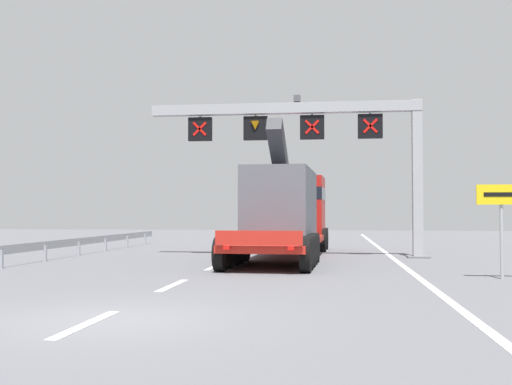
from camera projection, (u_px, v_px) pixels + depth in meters
The scene contains 7 objects.
ground at pixel (113, 319), 10.63m from camera, with size 112.00×112.00×0.00m, color #5B5B60.
lane_markings at pixel (261, 246), 34.60m from camera, with size 0.20×62.89×0.01m.
edge_line_right at pixel (402, 265), 21.74m from camera, with size 0.20×63.00×0.01m, color silver.
overhead_lane_gantry at pixel (316, 131), 26.02m from camera, with size 11.77×0.90×6.86m.
heavy_haul_truck_red at pixel (288, 210), 26.48m from camera, with size 3.46×14.14×5.30m.
exit_sign_yellow at pixel (502, 208), 17.16m from camera, with size 1.37×0.15×2.65m.
guardrail_left at pixel (44, 247), 23.54m from camera, with size 0.13×28.17×0.76m.
Camera 1 is at (3.81, -10.30, 1.84)m, focal length 43.06 mm.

